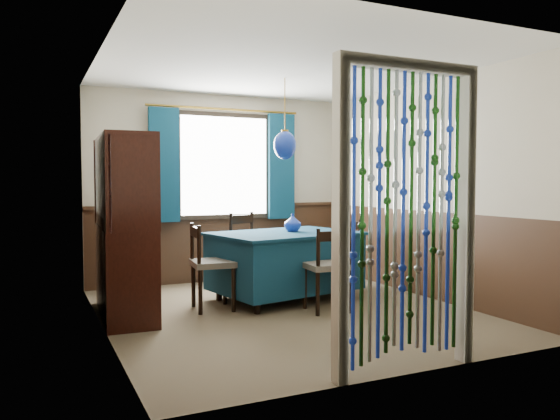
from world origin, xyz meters
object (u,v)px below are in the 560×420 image
pendant_lamp (285,145)px  vase_table (293,223)px  vase_sideboard (126,217)px  chair_right (341,252)px  sideboard (124,254)px  chair_far (251,248)px  chair_near (328,267)px  bowl_shelf (136,191)px  dining_table (285,261)px  chair_left (210,264)px

pendant_lamp → vase_table: bearing=24.2°
pendant_lamp → vase_sideboard: bearing=173.1°
chair_right → sideboard: size_ratio=0.49×
chair_far → vase_table: 0.81m
chair_near → bowl_shelf: bearing=174.6°
vase_table → bowl_shelf: bearing=-167.0°
dining_table → chair_far: size_ratio=1.86×
chair_right → vase_sideboard: 2.66m
chair_near → chair_left: size_ratio=0.97×
sideboard → bowl_shelf: size_ratio=7.74×
sideboard → vase_sideboard: bearing=78.0°
chair_left → vase_sideboard: (-0.80, 0.33, 0.50)m
vase_table → bowl_shelf: 1.94m
sideboard → vase_table: sideboard is taller
chair_near → chair_far: 1.49m
chair_near → chair_left: 1.23m
chair_near → vase_table: vase_table is taller
sideboard → bowl_shelf: sideboard is taller
dining_table → chair_left: (-0.93, -0.13, 0.04)m
dining_table → vase_table: 0.44m
chair_far → chair_right: (1.00, -0.51, -0.04)m
bowl_shelf → dining_table: bearing=12.2°
chair_right → vase_sideboard: bearing=63.4°
dining_table → sideboard: sideboard is taller
chair_near → vase_table: size_ratio=4.65×
chair_near → chair_far: size_ratio=0.92×
chair_left → vase_table: (1.05, 0.18, 0.38)m
chair_far → sideboard: sideboard is taller
vase_table → chair_right: bearing=12.8°
chair_left → bowl_shelf: (-0.80, -0.25, 0.77)m
pendant_lamp → vase_sideboard: pendant_lamp is taller
dining_table → chair_right: (0.89, 0.23, 0.02)m
dining_table → chair_near: 0.74m
chair_left → sideboard: sideboard is taller
dining_table → bowl_shelf: bowl_shelf is taller
dining_table → vase_sideboard: vase_sideboard is taller
chair_far → chair_left: bearing=20.3°
chair_near → sideboard: sideboard is taller
sideboard → chair_near: bearing=-17.3°
pendant_lamp → vase_table: size_ratio=4.83×
bowl_shelf → vase_sideboard: (0.00, 0.58, -0.27)m
pendant_lamp → sideboard: bearing=-179.3°
chair_far → chair_left: chair_far is taller
dining_table → chair_right: chair_right is taller
vase_table → sideboard: bearing=-177.7°
sideboard → bowl_shelf: 0.73m
chair_near → chair_far: chair_far is taller
chair_near → vase_table: (-0.02, 0.78, 0.39)m
chair_left → bowl_shelf: size_ratio=3.91×
chair_far → chair_left: 1.19m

